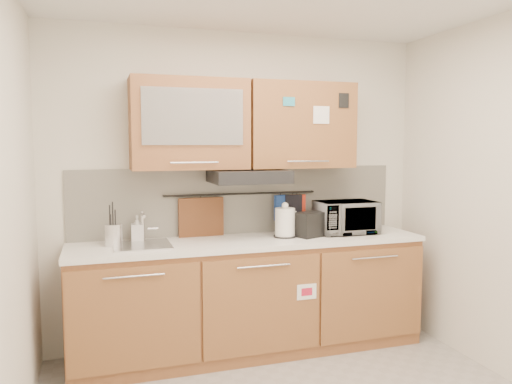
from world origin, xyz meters
TOP-DOWN VIEW (x-y plane):
  - wall_back at (0.00, 1.50)m, footprint 3.20×0.00m
  - base_cabinet at (0.00, 1.19)m, footprint 2.80×0.64m
  - countertop at (0.00, 1.19)m, footprint 2.82×0.62m
  - backsplash at (0.00, 1.49)m, footprint 2.80×0.02m
  - upper_cabinets at (-0.00, 1.32)m, footprint 1.82×0.37m
  - range_hood at (0.00, 1.25)m, footprint 0.60×0.46m
  - sink at (-0.85, 1.21)m, footprint 0.42×0.40m
  - utensil_rail at (0.00, 1.45)m, footprint 1.30×0.02m
  - utensil_crock at (-1.05, 1.26)m, footprint 0.17×0.17m
  - kettle at (0.30, 1.20)m, footprint 0.22×0.21m
  - toaster at (0.51, 1.16)m, footprint 0.30×0.24m
  - microwave at (0.85, 1.21)m, footprint 0.50×0.34m
  - soap_bottle at (-0.87, 1.38)m, footprint 0.10×0.10m
  - cutting_board at (-0.35, 1.44)m, footprint 0.37×0.04m
  - oven_mitt at (0.35, 1.44)m, footprint 0.13×0.08m
  - dark_pouch at (0.46, 1.44)m, footprint 0.15×0.06m
  - pot_holder at (0.50, 1.44)m, footprint 0.14×0.05m

SIDE VIEW (x-z plane):
  - base_cabinet at x=0.00m, z-range -0.03..0.85m
  - countertop at x=0.00m, z-range 0.88..0.92m
  - sink at x=-0.85m, z-range 0.79..1.05m
  - utensil_crock at x=-1.05m, z-range 0.84..1.17m
  - cutting_board at x=-0.35m, z-range 0.78..1.24m
  - soap_bottle at x=-0.87m, z-range 0.92..1.12m
  - toaster at x=0.51m, z-range 0.92..1.12m
  - kettle at x=0.30m, z-range 0.89..1.18m
  - microwave at x=0.85m, z-range 0.92..1.19m
  - dark_pouch at x=0.46m, z-range 1.00..1.24m
  - oven_mitt at x=0.35m, z-range 1.02..1.24m
  - pot_holder at x=0.50m, z-range 1.07..1.24m
  - backsplash at x=0.00m, z-range 0.92..1.48m
  - utensil_rail at x=0.00m, z-range 1.25..1.27m
  - wall_back at x=0.00m, z-range -0.30..2.90m
  - range_hood at x=0.00m, z-range 1.37..1.47m
  - upper_cabinets at x=0.00m, z-range 1.48..2.18m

